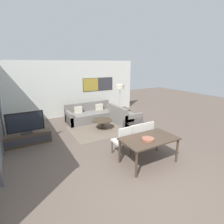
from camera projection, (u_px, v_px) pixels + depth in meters
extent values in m
plane|color=brown|center=(152.00, 180.00, 4.13)|extent=(24.00, 24.00, 0.00)
cube|color=silver|center=(71.00, 89.00, 8.91)|extent=(7.27, 0.06, 2.80)
cube|color=#2D2D33|center=(98.00, 84.00, 9.55)|extent=(1.77, 0.01, 0.71)
cube|color=#B29333|center=(91.00, 85.00, 9.34)|extent=(0.85, 0.02, 0.67)
cube|color=#38383D|center=(105.00, 84.00, 9.75)|extent=(0.85, 0.02, 0.67)
cube|color=#706051|center=(102.00, 129.00, 7.36)|extent=(2.63, 1.97, 0.01)
cube|color=#423326|center=(28.00, 139.00, 5.93)|extent=(1.50, 0.39, 0.40)
cube|color=#2D2D33|center=(28.00, 141.00, 5.76)|extent=(1.38, 0.01, 0.22)
cube|color=#2D2D33|center=(27.00, 132.00, 5.87)|extent=(0.36, 0.20, 0.05)
cube|color=#2D2D33|center=(27.00, 131.00, 5.85)|extent=(0.06, 0.03, 0.08)
cube|color=black|center=(25.00, 122.00, 5.77)|extent=(1.15, 0.04, 0.67)
cube|color=black|center=(25.00, 122.00, 5.75)|extent=(1.07, 0.01, 0.60)
cube|color=slate|center=(91.00, 117.00, 8.31)|extent=(2.26, 0.94, 0.42)
cube|color=slate|center=(88.00, 110.00, 8.58)|extent=(2.26, 0.16, 0.84)
cube|color=slate|center=(69.00, 118.00, 7.79)|extent=(0.14, 0.94, 0.60)
cube|color=slate|center=(110.00, 112.00, 8.79)|extent=(0.14, 0.94, 0.60)
cube|color=beige|center=(78.00, 110.00, 8.13)|extent=(0.36, 0.12, 0.30)
cube|color=beige|center=(99.00, 107.00, 8.65)|extent=(0.36, 0.12, 0.30)
cube|color=slate|center=(125.00, 119.00, 8.01)|extent=(0.94, 1.44, 0.42)
cube|color=slate|center=(118.00, 116.00, 7.76)|extent=(0.16, 1.44, 0.84)
cube|color=slate|center=(133.00, 121.00, 7.44)|extent=(0.94, 0.14, 0.60)
cube|color=slate|center=(117.00, 113.00, 8.53)|extent=(0.94, 0.14, 0.60)
cube|color=beige|center=(125.00, 114.00, 7.54)|extent=(0.12, 0.36, 0.30)
cylinder|color=#423326|center=(102.00, 128.00, 7.36)|extent=(0.36, 0.36, 0.03)
cylinder|color=#423326|center=(102.00, 125.00, 7.31)|extent=(0.14, 0.14, 0.36)
cylinder|color=#423326|center=(102.00, 120.00, 7.26)|extent=(0.80, 0.80, 0.04)
cube|color=#423326|center=(149.00, 139.00, 4.71)|extent=(1.51, 0.89, 0.04)
cylinder|color=#423326|center=(136.00, 165.00, 4.16)|extent=(0.06, 0.06, 0.69)
cylinder|color=#423326|center=(177.00, 151.00, 4.82)|extent=(0.06, 0.06, 0.69)
cylinder|color=#423326|center=(119.00, 151.00, 4.80)|extent=(0.06, 0.06, 0.69)
cylinder|color=#423326|center=(157.00, 140.00, 5.46)|extent=(0.06, 0.06, 0.69)
cube|color=beige|center=(121.00, 141.00, 5.18)|extent=(0.46, 0.46, 0.06)
cube|color=beige|center=(125.00, 135.00, 4.94)|extent=(0.42, 0.05, 0.46)
cylinder|color=#423326|center=(119.00, 153.00, 4.98)|extent=(0.04, 0.04, 0.41)
cylinder|color=#423326|center=(130.00, 149.00, 5.17)|extent=(0.04, 0.04, 0.41)
cylinder|color=#423326|center=(112.00, 147.00, 5.32)|extent=(0.04, 0.04, 0.41)
cylinder|color=#423326|center=(123.00, 144.00, 5.51)|extent=(0.04, 0.04, 0.41)
cube|color=beige|center=(132.00, 138.00, 5.41)|extent=(0.46, 0.46, 0.06)
cube|color=beige|center=(137.00, 132.00, 5.17)|extent=(0.42, 0.05, 0.46)
cylinder|color=#423326|center=(131.00, 149.00, 5.21)|extent=(0.04, 0.04, 0.41)
cylinder|color=#423326|center=(141.00, 146.00, 5.40)|extent=(0.04, 0.04, 0.41)
cylinder|color=#423326|center=(123.00, 144.00, 5.55)|extent=(0.04, 0.04, 0.41)
cylinder|color=#423326|center=(133.00, 141.00, 5.74)|extent=(0.04, 0.04, 0.41)
cube|color=beige|center=(143.00, 135.00, 5.61)|extent=(0.46, 0.46, 0.06)
cube|color=beige|center=(148.00, 130.00, 5.37)|extent=(0.42, 0.05, 0.46)
cylinder|color=#423326|center=(142.00, 146.00, 5.41)|extent=(0.04, 0.04, 0.41)
cylinder|color=#423326|center=(152.00, 143.00, 5.60)|extent=(0.04, 0.04, 0.41)
cylinder|color=#423326|center=(134.00, 141.00, 5.75)|extent=(0.04, 0.04, 0.41)
cylinder|color=#423326|center=(144.00, 138.00, 5.94)|extent=(0.04, 0.04, 0.41)
cylinder|color=#995642|center=(148.00, 139.00, 4.57)|extent=(0.32, 0.32, 0.06)
torus|color=#995642|center=(148.00, 138.00, 4.56)|extent=(0.32, 0.32, 0.02)
cylinder|color=#2D2D33|center=(120.00, 116.00, 9.03)|extent=(0.28, 0.28, 0.02)
cylinder|color=#B7B7BC|center=(120.00, 103.00, 8.83)|extent=(0.03, 0.03, 1.42)
cylinder|color=beige|center=(120.00, 87.00, 8.61)|extent=(0.41, 0.41, 0.22)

